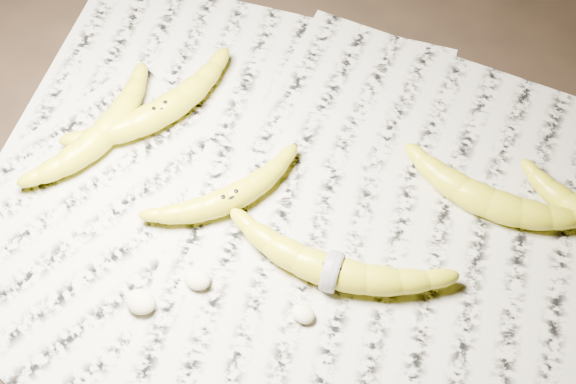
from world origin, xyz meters
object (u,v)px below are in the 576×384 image
at_px(banana_left_b, 102,133).
at_px(banana_taped, 332,270).
at_px(banana_center, 229,198).
at_px(banana_upper_a, 491,202).
at_px(banana_left_a, 160,111).

height_order(banana_left_b, banana_taped, banana_taped).
height_order(banana_left_b, banana_center, banana_left_b).
bearing_deg(banana_left_b, banana_upper_a, -65.77).
relative_size(banana_left_a, banana_taped, 0.92).
distance_m(banana_left_a, banana_center, 0.16).
xyz_separation_m(banana_left_b, banana_upper_a, (0.49, 0.12, 0.00)).
distance_m(banana_left_a, banana_left_b, 0.08).
bearing_deg(banana_taped, banana_center, 159.35).
bearing_deg(banana_upper_a, banana_center, -155.74).
distance_m(banana_left_b, banana_center, 0.20).
bearing_deg(banana_taped, banana_left_b, 164.50).
bearing_deg(banana_taped, banana_upper_a, 43.38).
xyz_separation_m(banana_center, banana_taped, (0.16, -0.04, 0.00)).
height_order(banana_left_a, banana_center, banana_left_a).
relative_size(banana_left_a, banana_upper_a, 1.06).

